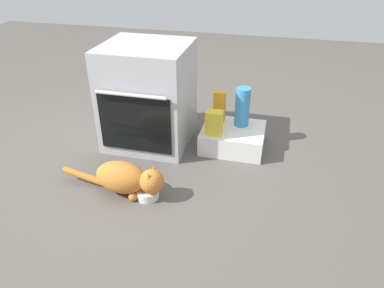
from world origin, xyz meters
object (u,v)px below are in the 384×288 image
at_px(oven, 148,96).
at_px(water_bottle, 242,107).
at_px(food_bowl, 148,193).
at_px(cat, 127,178).
at_px(snack_bag, 214,123).
at_px(juice_carton, 219,106).
at_px(pantry_cabinet, 233,138).

relative_size(oven, water_bottle, 2.56).
bearing_deg(food_bowl, water_bottle, 59.97).
distance_m(oven, water_bottle, 0.71).
bearing_deg(cat, snack_bag, 58.93).
distance_m(food_bowl, snack_bag, 0.73).
bearing_deg(snack_bag, juice_carton, 91.02).
distance_m(cat, water_bottle, 1.03).
height_order(oven, water_bottle, oven).
bearing_deg(snack_bag, water_bottle, 47.33).
distance_m(cat, juice_carton, 0.96).
bearing_deg(food_bowl, juice_carton, 71.06).
bearing_deg(juice_carton, oven, -162.98).
distance_m(pantry_cabinet, food_bowl, 0.86).
relative_size(oven, snack_bag, 4.27).
height_order(food_bowl, juice_carton, juice_carton).
xyz_separation_m(oven, cat, (0.09, -0.69, -0.27)).
distance_m(oven, food_bowl, 0.81).
xyz_separation_m(pantry_cabinet, water_bottle, (0.05, 0.08, 0.23)).
bearing_deg(food_bowl, cat, 175.92).
bearing_deg(food_bowl, snack_bag, 64.68).
bearing_deg(food_bowl, pantry_cabinet, 60.21).
relative_size(food_bowl, juice_carton, 0.59).
height_order(pantry_cabinet, food_bowl, pantry_cabinet).
bearing_deg(oven, snack_bag, -7.37).
height_order(pantry_cabinet, juice_carton, juice_carton).
bearing_deg(water_bottle, pantry_cabinet, -122.36).
relative_size(pantry_cabinet, snack_bag, 2.60).
xyz_separation_m(water_bottle, snack_bag, (-0.18, -0.19, -0.06)).
xyz_separation_m(food_bowl, cat, (-0.14, 0.01, 0.08)).
height_order(food_bowl, snack_bag, snack_bag).
relative_size(cat, water_bottle, 2.39).
relative_size(water_bottle, snack_bag, 1.67).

